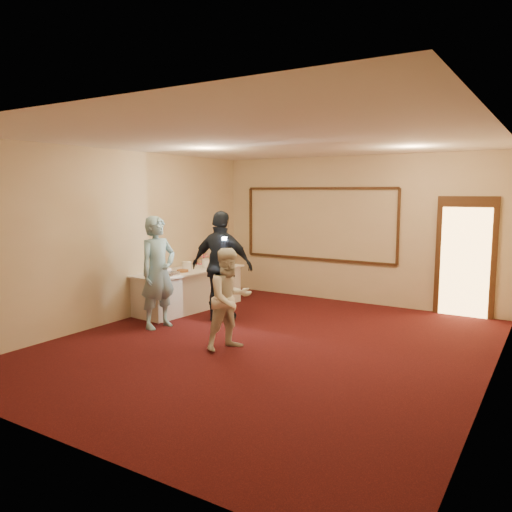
{
  "coord_description": "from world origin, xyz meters",
  "views": [
    {
      "loc": [
        3.63,
        -6.23,
        2.28
      ],
      "look_at": [
        -0.96,
        1.21,
        1.15
      ],
      "focal_mm": 35.0,
      "sensor_mm": 36.0,
      "label": 1
    }
  ],
  "objects": [
    {
      "name": "floor",
      "position": [
        0.0,
        0.0,
        0.0
      ],
      "size": [
        7.0,
        7.0,
        0.0
      ],
      "primitive_type": "plane",
      "color": "black",
      "rests_on": "ground"
    },
    {
      "name": "room_walls",
      "position": [
        0.0,
        0.0,
        2.03
      ],
      "size": [
        6.04,
        7.04,
        3.02
      ],
      "color": "beige",
      "rests_on": "floor"
    },
    {
      "name": "wall_molding",
      "position": [
        -0.8,
        3.47,
        1.6
      ],
      "size": [
        3.45,
        0.04,
        1.55
      ],
      "color": "#361A10",
      "rests_on": "room_walls"
    },
    {
      "name": "doorway",
      "position": [
        2.15,
        3.45,
        1.08
      ],
      "size": [
        1.05,
        0.07,
        2.2
      ],
      "color": "#361A10",
      "rests_on": "floor"
    },
    {
      "name": "buffet_table",
      "position": [
        -2.54,
        1.23,
        0.39
      ],
      "size": [
        1.16,
        2.46,
        0.77
      ],
      "color": "white",
      "rests_on": "floor"
    },
    {
      "name": "pavlova_tray",
      "position": [
        -2.42,
        0.39,
        0.86
      ],
      "size": [
        0.4,
        0.56,
        0.2
      ],
      "color": "silver",
      "rests_on": "buffet_table"
    },
    {
      "name": "cupcake_stand",
      "position": [
        -2.77,
        2.04,
        0.92
      ],
      "size": [
        0.29,
        0.29,
        0.42
      ],
      "color": "#E04E6F",
      "rests_on": "buffet_table"
    },
    {
      "name": "plate_stack_a",
      "position": [
        -2.54,
        1.21,
        0.85
      ],
      "size": [
        0.19,
        0.19,
        0.16
      ],
      "color": "white",
      "rests_on": "buffet_table"
    },
    {
      "name": "plate_stack_b",
      "position": [
        -2.41,
        1.67,
        0.86
      ],
      "size": [
        0.21,
        0.21,
        0.17
      ],
      "color": "white",
      "rests_on": "buffet_table"
    },
    {
      "name": "tart",
      "position": [
        -2.41,
        0.92,
        0.79
      ],
      "size": [
        0.25,
        0.25,
        0.05
      ],
      "color": "white",
      "rests_on": "buffet_table"
    },
    {
      "name": "man",
      "position": [
        -2.09,
        -0.09,
        0.94
      ],
      "size": [
        0.56,
        0.75,
        1.88
      ],
      "primitive_type": "imported",
      "rotation": [
        0.0,
        0.0,
        1.4
      ],
      "color": "#7FB2C9",
      "rests_on": "floor"
    },
    {
      "name": "woman",
      "position": [
        -0.4,
        -0.42,
        0.74
      ],
      "size": [
        0.79,
        0.88,
        1.48
      ],
      "primitive_type": "imported",
      "rotation": [
        0.0,
        0.0,
        1.19
      ],
      "color": "white",
      "rests_on": "floor"
    },
    {
      "name": "guest",
      "position": [
        -1.44,
        0.85,
        0.98
      ],
      "size": [
        1.21,
        0.67,
        1.95
      ],
      "primitive_type": "imported",
      "rotation": [
        0.0,
        0.0,
        3.32
      ],
      "color": "black",
      "rests_on": "floor"
    },
    {
      "name": "camera_flash",
      "position": [
        -1.26,
        0.67,
        1.49
      ],
      "size": [
        0.07,
        0.05,
        0.05
      ],
      "primitive_type": "cube",
      "rotation": [
        0.0,
        0.0,
        -0.08
      ],
      "color": "white",
      "rests_on": "guest"
    }
  ]
}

